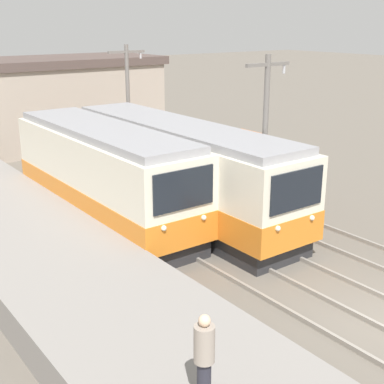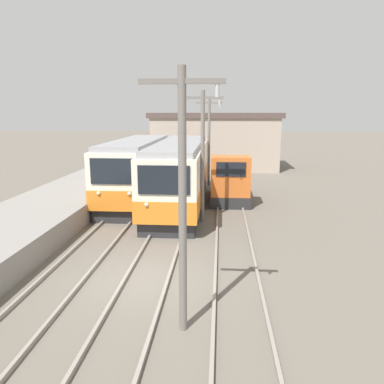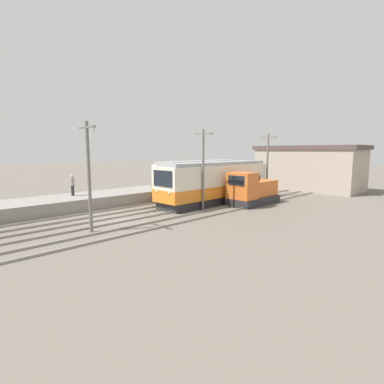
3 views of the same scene
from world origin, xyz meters
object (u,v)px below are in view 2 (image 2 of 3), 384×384
object	(u,v)px
shunting_locomotive	(230,182)
catenary_mast_far	(209,138)
commuter_train_center	(180,176)
catenary_mast_mid	(203,152)
commuter_train_left	(137,173)
catenary_mast_near	(183,194)

from	to	relation	value
shunting_locomotive	catenary_mast_far	size ratio (longest dim) A/B	0.82
commuter_train_center	catenary_mast_mid	size ratio (longest dim) A/B	1.95
commuter_train_left	shunting_locomotive	distance (m)	5.86
shunting_locomotive	commuter_train_center	bearing A→B (deg)	-152.59
catenary_mast_near	catenary_mast_mid	distance (m)	9.80
commuter_train_left	catenary_mast_near	distance (m)	14.86
shunting_locomotive	catenary_mast_far	bearing A→B (deg)	106.84
commuter_train_left	commuter_train_center	xyz separation A→B (m)	(2.80, -0.98, -0.01)
commuter_train_left	catenary_mast_mid	distance (m)	6.35
catenary_mast_mid	catenary_mast_far	size ratio (longest dim) A/B	1.00
catenary_mast_mid	shunting_locomotive	bearing A→B (deg)	72.98
shunting_locomotive	catenary_mast_near	size ratio (longest dim) A/B	0.82
commuter_train_center	catenary_mast_far	world-z (taller)	catenary_mast_far
commuter_train_center	catenary_mast_far	xyz separation A→B (m)	(1.51, 6.48, 1.82)
shunting_locomotive	catenary_mast_far	world-z (taller)	catenary_mast_far
shunting_locomotive	catenary_mast_mid	world-z (taller)	catenary_mast_mid
commuter_train_left	commuter_train_center	world-z (taller)	commuter_train_left
commuter_train_center	commuter_train_left	bearing A→B (deg)	160.62
catenary_mast_near	catenary_mast_far	size ratio (longest dim) A/B	1.00
catenary_mast_far	commuter_train_center	bearing A→B (deg)	-103.09
shunting_locomotive	catenary_mast_near	xyz separation A→B (m)	(-1.49, -14.68, 2.39)
commuter_train_left	shunting_locomotive	world-z (taller)	commuter_train_left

